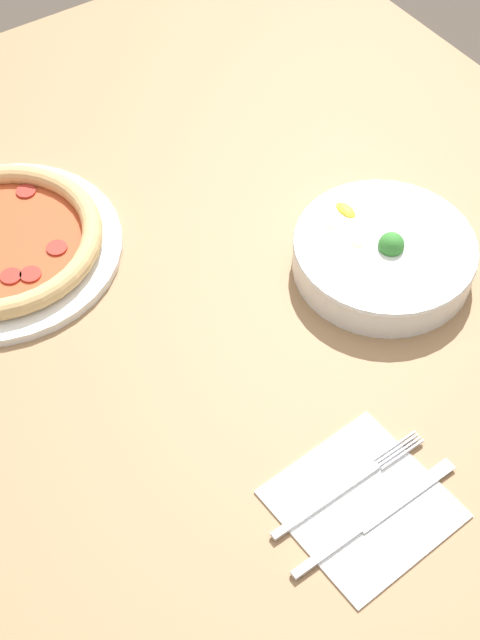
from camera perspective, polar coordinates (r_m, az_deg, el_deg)
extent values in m
plane|color=#4C4238|center=(1.77, -0.04, -11.66)|extent=(8.00, 8.00, 0.00)
cube|color=#99724C|center=(1.16, -0.05, 4.98)|extent=(1.17, 1.02, 0.03)
cylinder|color=olive|center=(1.91, 2.34, 11.83)|extent=(0.06, 0.06, 0.72)
cylinder|color=white|center=(1.16, -15.03, 4.44)|extent=(0.31, 0.31, 0.01)
cylinder|color=#B74723|center=(1.16, -15.12, 4.74)|extent=(0.23, 0.23, 0.01)
cylinder|color=maroon|center=(1.11, -13.26, 2.86)|extent=(0.03, 0.03, 0.00)
cylinder|color=maroon|center=(1.13, -11.65, 4.54)|extent=(0.03, 0.03, 0.00)
cylinder|color=maroon|center=(1.21, -13.54, 8.02)|extent=(0.03, 0.03, 0.00)
cylinder|color=maroon|center=(1.11, -14.45, 2.73)|extent=(0.03, 0.03, 0.00)
cylinder|color=white|center=(1.11, 9.16, 4.09)|extent=(0.22, 0.22, 0.05)
torus|color=white|center=(1.09, 9.28, 4.72)|extent=(0.22, 0.22, 0.01)
ellipsoid|color=#998466|center=(1.07, 5.30, 3.68)|extent=(0.04, 0.04, 0.02)
ellipsoid|color=tan|center=(1.05, 9.41, 1.07)|extent=(0.03, 0.04, 0.02)
ellipsoid|color=tan|center=(1.11, 5.73, 5.69)|extent=(0.04, 0.04, 0.02)
ellipsoid|color=tan|center=(1.10, 10.11, 4.41)|extent=(0.04, 0.04, 0.02)
ellipsoid|color=tan|center=(1.09, 7.46, 4.57)|extent=(0.04, 0.04, 0.02)
ellipsoid|color=#998466|center=(1.13, 11.38, 5.82)|extent=(0.03, 0.02, 0.02)
ellipsoid|color=#998466|center=(1.12, 13.56, 4.86)|extent=(0.04, 0.04, 0.02)
sphere|color=#388433|center=(1.08, 9.66, 4.76)|extent=(0.03, 0.03, 0.03)
ellipsoid|color=yellow|center=(1.13, 6.76, 6.85)|extent=(0.04, 0.02, 0.02)
cube|color=white|center=(0.93, 7.85, -11.59)|extent=(0.17, 0.17, 0.00)
cube|color=silver|center=(0.93, 5.55, -11.40)|extent=(0.01, 0.14, 0.00)
cube|color=silver|center=(0.96, 10.36, -8.49)|extent=(0.00, 0.06, 0.00)
cube|color=silver|center=(0.96, 10.18, -8.31)|extent=(0.00, 0.06, 0.00)
cube|color=silver|center=(0.97, 10.01, -8.14)|extent=(0.00, 0.06, 0.00)
cube|color=silver|center=(0.97, 9.84, -7.97)|extent=(0.00, 0.06, 0.00)
cube|color=silver|center=(0.90, 5.57, -14.56)|extent=(0.01, 0.08, 0.01)
cube|color=silver|center=(0.94, 10.59, -10.95)|extent=(0.02, 0.13, 0.00)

